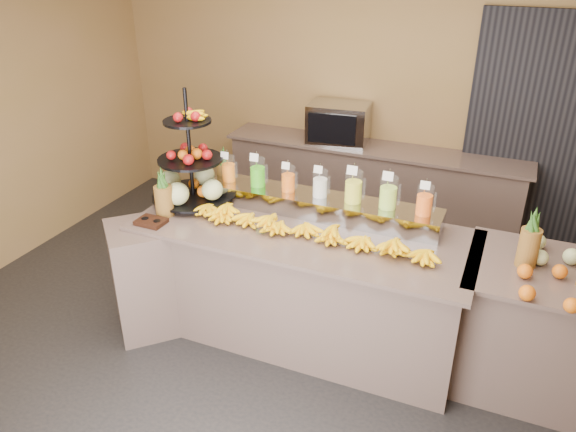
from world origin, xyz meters
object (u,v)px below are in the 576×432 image
Objects in this scene: fruit_stand at (196,175)px; condiment_caddy at (151,222)px; pitcher_tray at (320,205)px; banana_heap at (306,226)px; right_fruit_pile at (554,272)px; oven_warmer at (339,123)px.

fruit_stand reaches higher than condiment_caddy.
pitcher_tray is 0.96× the size of banana_heap.
right_fruit_pile is 0.83× the size of oven_warmer.
pitcher_tray reaches higher than condiment_caddy.
banana_heap is at bearing 179.57° from right_fruit_pile.
fruit_stand reaches higher than right_fruit_pile.
pitcher_tray is at bearing 19.98° from fruit_stand.
fruit_stand is at bearing -112.56° from oven_warmer.
banana_heap is 2.06m from oven_warmer.
pitcher_tray is at bearing 30.45° from condiment_caddy.
banana_heap is at bearing 15.28° from condiment_caddy.
pitcher_tray is 0.34m from banana_heap.
banana_heap reaches higher than condiment_caddy.
banana_heap is 1.63m from right_fruit_pile.
fruit_stand is 4.34× the size of condiment_caddy.
right_fruit_pile is at bearing 6.08° from condiment_caddy.
banana_heap is at bearing 0.34° from fruit_stand.
pitcher_tray is 8.73× the size of condiment_caddy.
oven_warmer is at bearing 102.01° from banana_heap.
right_fruit_pile reaches higher than banana_heap.
right_fruit_pile is at bearing -50.10° from oven_warmer.
oven_warmer is (-2.06, 2.02, 0.12)m from right_fruit_pile.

